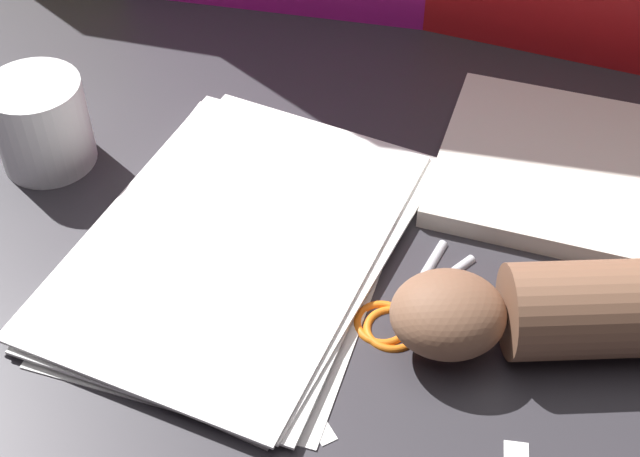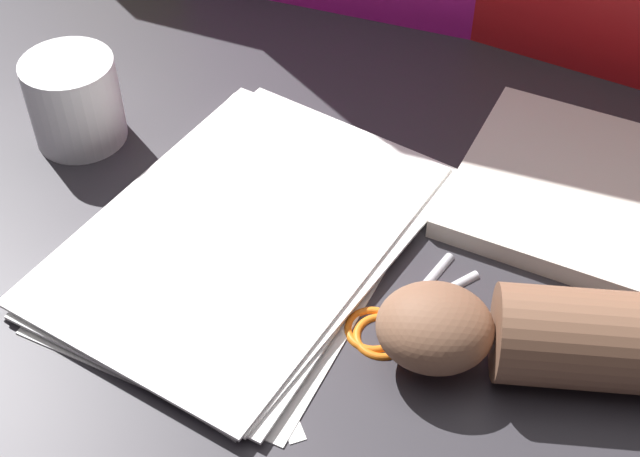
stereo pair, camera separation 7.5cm
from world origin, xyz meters
The scene contains 8 objects.
ground_plane centered at (0.00, 0.00, 0.00)m, with size 6.00×6.00×0.00m, color #2D2B30.
paper_stack centered at (-0.03, 0.02, 0.01)m, with size 0.29×0.38×0.02m.
book_closed centered at (0.21, 0.22, 0.01)m, with size 0.21×0.24×0.02m.
scissors centered at (0.13, -0.01, 0.00)m, with size 0.09×0.14×0.01m.
hand_forearm centered at (0.30, 0.03, 0.04)m, with size 0.35×0.21×0.08m.
paper_scrap_near centered at (0.11, -0.14, 0.00)m, with size 0.03×0.03×0.00m.
paper_scrap_mid centered at (0.25, -0.11, 0.00)m, with size 0.02×0.02×0.00m.
mug centered at (-0.26, 0.06, 0.05)m, with size 0.09×0.09×0.09m.
Camera 1 is at (0.24, -0.49, 0.59)m, focal length 50.00 mm.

